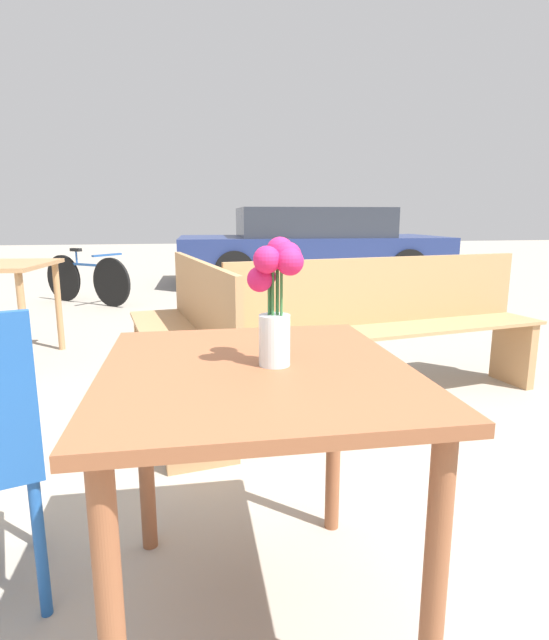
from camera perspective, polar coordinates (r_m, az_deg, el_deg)
ground_plane at (r=1.61m, az=-1.94°, el=-30.77°), size 40.00×40.00×0.00m
table_front at (r=1.28m, az=-2.13°, el=-10.00°), size 0.77×0.86×0.73m
flower_vase at (r=1.21m, az=0.15°, el=2.67°), size 0.13×0.13×0.31m
bench_near at (r=3.07m, az=12.81°, el=-0.07°), size 2.02×0.69×0.85m
bench_middle at (r=2.84m, az=-10.00°, el=-1.30°), size 0.61×1.58×0.85m
table_back at (r=4.20m, az=-28.63°, el=3.93°), size 0.72×0.90×0.76m
bicycle at (r=6.76m, az=-20.66°, el=4.43°), size 1.16×0.97×0.70m
parked_car at (r=8.54m, az=4.18°, el=8.35°), size 4.45×2.10×1.23m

